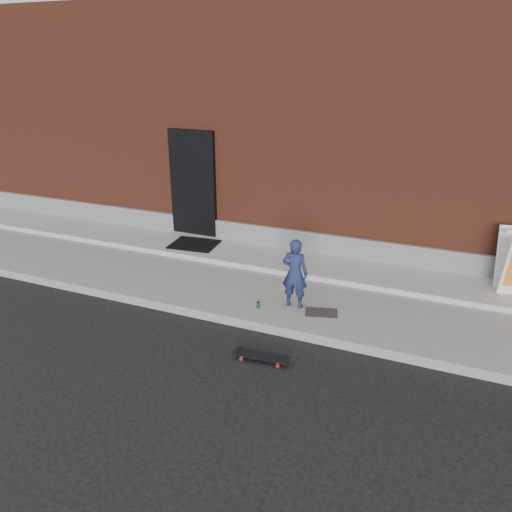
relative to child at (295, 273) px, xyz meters
The scene contains 9 objects.
ground 1.13m from the child, 121.28° to the right, with size 80.00×80.00×0.00m, color black.
sidewalk 1.09m from the child, 120.79° to the left, with size 20.00×3.00×0.15m, color gray.
apron 1.80m from the child, 105.23° to the left, with size 20.00×1.20×0.10m, color #989893.
building 6.51m from the child, 94.14° to the left, with size 20.00×8.10×5.00m.
child is the anchor object (origin of this frame).
skateboard 1.59m from the child, 89.06° to the right, with size 0.77×0.25×0.09m.
soda_can 0.78m from the child, 149.74° to the right, with size 0.06×0.06×0.11m, color #187C2A.
doormat 3.23m from the child, 149.49° to the left, with size 0.94×0.76×0.03m, color black.
utility_plate 0.75m from the child, ahead, with size 0.50×0.32×0.02m, color #4B4B50.
Camera 1 is at (2.68, -6.13, 3.88)m, focal length 35.00 mm.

